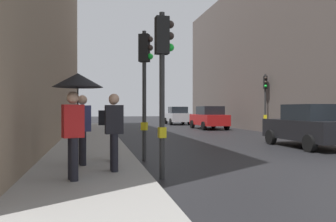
# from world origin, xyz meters

# --- Properties ---
(ground_plane) EXTENTS (120.00, 120.00, 0.00)m
(ground_plane) POSITION_xyz_m (0.00, 0.00, 0.00)
(ground_plane) COLOR black
(sidewalk_kerb) EXTENTS (2.68, 40.00, 0.16)m
(sidewalk_kerb) POSITION_xyz_m (-6.32, 6.00, 0.08)
(sidewalk_kerb) COLOR gray
(sidewalk_kerb) RESTS_ON ground
(building_facade_right) EXTENTS (12.00, 29.86, 11.50)m
(building_facade_right) POSITION_xyz_m (10.98, 14.70, 5.75)
(building_facade_right) COLOR #5B514C
(building_facade_right) RESTS_ON ground
(traffic_light_mid_street) EXTENTS (0.33, 0.45, 3.81)m
(traffic_light_mid_street) POSITION_xyz_m (4.67, 12.28, 2.62)
(traffic_light_mid_street) COLOR #2D2D2D
(traffic_light_mid_street) RESTS_ON ground
(traffic_light_near_left) EXTENTS (0.43, 0.25, 3.76)m
(traffic_light_near_left) POSITION_xyz_m (-4.66, -0.17, 2.59)
(traffic_light_near_left) COLOR #2D2D2D
(traffic_light_near_left) RESTS_ON ground
(traffic_light_near_right) EXTENTS (0.45, 0.36, 3.95)m
(traffic_light_near_right) POSITION_xyz_m (-4.66, 2.53, 2.72)
(traffic_light_near_right) COLOR #2D2D2D
(traffic_light_near_right) RESTS_ON ground
(car_dark_suv) EXTENTS (2.05, 4.22, 1.76)m
(car_dark_suv) POSITION_xyz_m (2.38, 4.51, 0.88)
(car_dark_suv) COLOR black
(car_dark_suv) RESTS_ON ground
(car_red_sedan) EXTENTS (2.09, 4.24, 1.76)m
(car_red_sedan) POSITION_xyz_m (2.51, 17.01, 0.88)
(car_red_sedan) COLOR red
(car_red_sedan) RESTS_ON ground
(car_silver_hatchback) EXTENTS (2.13, 4.26, 1.76)m
(car_silver_hatchback) POSITION_xyz_m (1.95, 24.82, 0.88)
(car_silver_hatchback) COLOR #BCBCC1
(car_silver_hatchback) RESTS_ON ground
(pedestrian_with_umbrella) EXTENTS (1.00, 1.00, 2.14)m
(pedestrian_with_umbrella) POSITION_xyz_m (-6.53, -0.63, 1.84)
(pedestrian_with_umbrella) COLOR black
(pedestrian_with_umbrella) RESTS_ON sidewalk_kerb
(pedestrian_with_black_backpack) EXTENTS (0.61, 0.36, 1.77)m
(pedestrian_with_black_backpack) POSITION_xyz_m (-5.70, 1.71, 1.16)
(pedestrian_with_black_backpack) COLOR black
(pedestrian_with_black_backpack) RESTS_ON sidewalk_kerb
(pedestrian_with_grey_backpack) EXTENTS (0.64, 0.39, 1.77)m
(pedestrian_with_grey_backpack) POSITION_xyz_m (-6.51, 1.18, 1.16)
(pedestrian_with_grey_backpack) COLOR black
(pedestrian_with_grey_backpack) RESTS_ON sidewalk_kerb
(pedestrian_in_dark_coat) EXTENTS (0.42, 0.36, 1.77)m
(pedestrian_in_dark_coat) POSITION_xyz_m (-5.73, 0.16, 1.13)
(pedestrian_in_dark_coat) COLOR black
(pedestrian_in_dark_coat) RESTS_ON sidewalk_kerb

